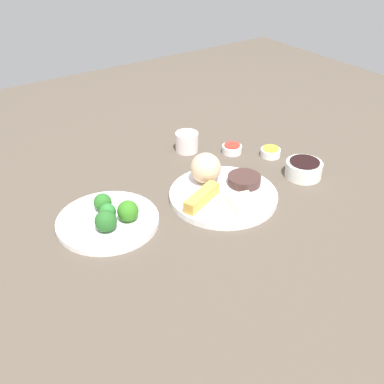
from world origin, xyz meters
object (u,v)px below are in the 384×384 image
main_plate (223,196)px  sauce_ramekin_sweet_and_sour (232,149)px  soy_sauce_bowl (304,169)px  teacup (187,142)px  broccoli_plate (108,221)px  sauce_ramekin_hot_mustard (270,153)px

main_plate → sauce_ramekin_sweet_and_sour: size_ratio=4.70×
soy_sauce_bowl → teacup: teacup is taller
main_plate → broccoli_plate: (0.07, 0.28, -0.00)m
sauce_ramekin_hot_mustard → teacup: bearing=47.5°
sauce_ramekin_sweet_and_sour → teacup: teacup is taller
teacup → broccoli_plate: bearing=119.1°
soy_sauce_bowl → sauce_ramekin_sweet_and_sour: (0.21, 0.07, -0.01)m
broccoli_plate → main_plate: bearing=-103.3°
broccoli_plate → sauce_ramekin_hot_mustard: 0.53m
main_plate → sauce_ramekin_hot_mustard: bearing=-68.5°
soy_sauce_bowl → sauce_ramekin_sweet_and_sour: bearing=18.7°
broccoli_plate → teacup: teacup is taller
main_plate → broccoli_plate: size_ratio=1.14×
soy_sauce_bowl → teacup: 0.34m
soy_sauce_bowl → sauce_ramekin_hot_mustard: (0.13, -0.01, -0.01)m
soy_sauce_bowl → sauce_ramekin_sweet_and_sour: 0.22m
soy_sauce_bowl → sauce_ramekin_hot_mustard: 0.13m
sauce_ramekin_sweet_and_sour → soy_sauce_bowl: bearing=-161.3°
teacup → sauce_ramekin_hot_mustard: bearing=-132.5°
sauce_ramekin_sweet_and_sour → teacup: size_ratio=0.85×
broccoli_plate → teacup: size_ratio=3.51×
soy_sauce_bowl → sauce_ramekin_hot_mustard: soy_sauce_bowl is taller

